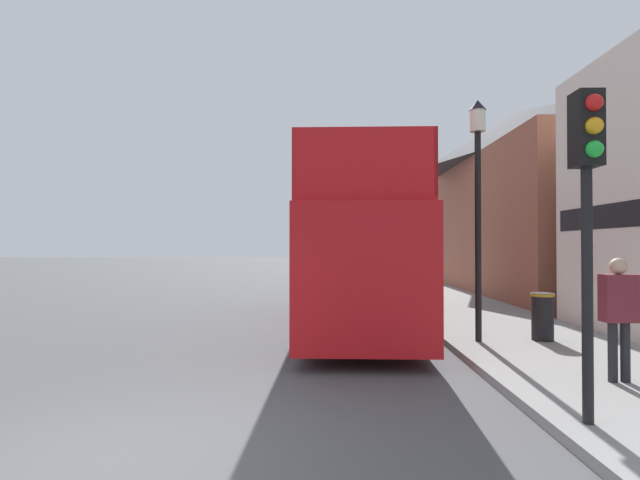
{
  "coord_description": "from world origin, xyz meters",
  "views": [
    {
      "loc": [
        2.16,
        -4.87,
        2.11
      ],
      "look_at": [
        2.0,
        7.17,
        2.28
      ],
      "focal_mm": 28.0,
      "sensor_mm": 36.0,
      "label": 1
    }
  ],
  "objects_px": {
    "tour_bus": "(355,256)",
    "parked_car_ahead_of_bus": "(359,279)",
    "lamp_post_second": "(407,209)",
    "lamp_post_third": "(383,219)",
    "litter_bin": "(543,315)",
    "traffic_signal": "(588,180)",
    "lamp_post_nearest": "(478,176)",
    "pedestrian_second": "(619,307)"
  },
  "relations": [
    {
      "from": "tour_bus",
      "to": "parked_car_ahead_of_bus",
      "type": "bearing_deg",
      "value": 86.6
    },
    {
      "from": "lamp_post_second",
      "to": "lamp_post_third",
      "type": "relative_size",
      "value": 0.97
    },
    {
      "from": "tour_bus",
      "to": "lamp_post_second",
      "type": "xyz_separation_m",
      "value": [
        2.33,
        5.76,
        1.71
      ]
    },
    {
      "from": "lamp_post_third",
      "to": "litter_bin",
      "type": "xyz_separation_m",
      "value": [
        1.39,
        -17.29,
        -3.01
      ]
    },
    {
      "from": "lamp_post_third",
      "to": "litter_bin",
      "type": "relative_size",
      "value": 5.2
    },
    {
      "from": "litter_bin",
      "to": "traffic_signal",
      "type": "bearing_deg",
      "value": -108.13
    },
    {
      "from": "traffic_signal",
      "to": "lamp_post_third",
      "type": "bearing_deg",
      "value": 89.38
    },
    {
      "from": "tour_bus",
      "to": "lamp_post_third",
      "type": "xyz_separation_m",
      "value": [
        2.41,
        14.47,
        1.81
      ]
    },
    {
      "from": "lamp_post_third",
      "to": "litter_bin",
      "type": "distance_m",
      "value": 17.6
    },
    {
      "from": "parked_car_ahead_of_bus",
      "to": "lamp_post_third",
      "type": "xyz_separation_m",
      "value": [
        1.74,
        5.93,
        3.0
      ]
    },
    {
      "from": "litter_bin",
      "to": "lamp_post_third",
      "type": "bearing_deg",
      "value": 94.61
    },
    {
      "from": "lamp_post_second",
      "to": "litter_bin",
      "type": "relative_size",
      "value": 5.03
    },
    {
      "from": "parked_car_ahead_of_bus",
      "to": "lamp_post_third",
      "type": "height_order",
      "value": "lamp_post_third"
    },
    {
      "from": "litter_bin",
      "to": "lamp_post_second",
      "type": "bearing_deg",
      "value": 99.79
    },
    {
      "from": "tour_bus",
      "to": "lamp_post_third",
      "type": "distance_m",
      "value": 14.78
    },
    {
      "from": "tour_bus",
      "to": "traffic_signal",
      "type": "distance_m",
      "value": 8.17
    },
    {
      "from": "parked_car_ahead_of_bus",
      "to": "tour_bus",
      "type": "bearing_deg",
      "value": -96.14
    },
    {
      "from": "tour_bus",
      "to": "lamp_post_nearest",
      "type": "xyz_separation_m",
      "value": [
        2.42,
        -2.96,
        1.74
      ]
    },
    {
      "from": "lamp_post_third",
      "to": "lamp_post_second",
      "type": "bearing_deg",
      "value": -90.56
    },
    {
      "from": "traffic_signal",
      "to": "lamp_post_nearest",
      "type": "height_order",
      "value": "lamp_post_nearest"
    },
    {
      "from": "pedestrian_second",
      "to": "lamp_post_second",
      "type": "xyz_separation_m",
      "value": [
        -1.19,
        11.83,
        2.34
      ]
    },
    {
      "from": "tour_bus",
      "to": "pedestrian_second",
      "type": "bearing_deg",
      "value": -58.77
    },
    {
      "from": "pedestrian_second",
      "to": "parked_car_ahead_of_bus",
      "type": "bearing_deg",
      "value": 101.0
    },
    {
      "from": "parked_car_ahead_of_bus",
      "to": "traffic_signal",
      "type": "bearing_deg",
      "value": -86.37
    },
    {
      "from": "parked_car_ahead_of_bus",
      "to": "litter_bin",
      "type": "height_order",
      "value": "parked_car_ahead_of_bus"
    },
    {
      "from": "parked_car_ahead_of_bus",
      "to": "traffic_signal",
      "type": "height_order",
      "value": "traffic_signal"
    },
    {
      "from": "tour_bus",
      "to": "parked_car_ahead_of_bus",
      "type": "relative_size",
      "value": 2.36
    },
    {
      "from": "tour_bus",
      "to": "litter_bin",
      "type": "xyz_separation_m",
      "value": [
        3.81,
        -2.82,
        -1.2
      ]
    },
    {
      "from": "lamp_post_third",
      "to": "tour_bus",
      "type": "bearing_deg",
      "value": -99.47
    },
    {
      "from": "tour_bus",
      "to": "traffic_signal",
      "type": "relative_size",
      "value": 2.76
    },
    {
      "from": "pedestrian_second",
      "to": "lamp_post_nearest",
      "type": "distance_m",
      "value": 4.07
    },
    {
      "from": "pedestrian_second",
      "to": "lamp_post_nearest",
      "type": "bearing_deg",
      "value": 109.41
    },
    {
      "from": "tour_bus",
      "to": "litter_bin",
      "type": "distance_m",
      "value": 4.89
    },
    {
      "from": "tour_bus",
      "to": "traffic_signal",
      "type": "height_order",
      "value": "tour_bus"
    },
    {
      "from": "tour_bus",
      "to": "lamp_post_second",
      "type": "relative_size",
      "value": 2.05
    },
    {
      "from": "lamp_post_nearest",
      "to": "lamp_post_third",
      "type": "bearing_deg",
      "value": 90.01
    },
    {
      "from": "tour_bus",
      "to": "lamp_post_nearest",
      "type": "bearing_deg",
      "value": -49.56
    },
    {
      "from": "pedestrian_second",
      "to": "traffic_signal",
      "type": "distance_m",
      "value": 2.74
    },
    {
      "from": "lamp_post_nearest",
      "to": "parked_car_ahead_of_bus",
      "type": "bearing_deg",
      "value": 98.61
    },
    {
      "from": "lamp_post_nearest",
      "to": "litter_bin",
      "type": "distance_m",
      "value": 3.25
    },
    {
      "from": "traffic_signal",
      "to": "lamp_post_third",
      "type": "xyz_separation_m",
      "value": [
        0.24,
        22.28,
        0.81
      ]
    },
    {
      "from": "lamp_post_second",
      "to": "lamp_post_third",
      "type": "bearing_deg",
      "value": 89.44
    }
  ]
}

